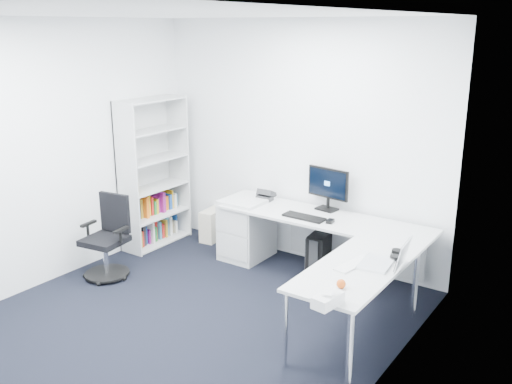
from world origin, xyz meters
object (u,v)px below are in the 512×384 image
Objects in this scene: bookshelf at (154,173)px; monitor at (327,189)px; task_chair at (104,238)px; laptop at (377,250)px; l_desk at (308,257)px.

bookshelf is 2.15m from monitor.
task_chair is 2.92m from laptop.
task_chair is 2.45m from monitor.
bookshelf is 1.17m from task_chair.
laptop is (1.04, -1.09, -0.11)m from monitor.
monitor reaches higher than l_desk.
l_desk is 4.63× the size of monitor.
bookshelf reaches higher than task_chair.
laptop is at bearing -10.44° from bookshelf.
bookshelf is at bearing 96.11° from task_chair.
bookshelf reaches higher than l_desk.
l_desk is 2.16m from task_chair.
monitor is at bearing 32.50° from task_chair.
l_desk is at bearing -1.32° from bookshelf.
l_desk is 2.25m from bookshelf.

